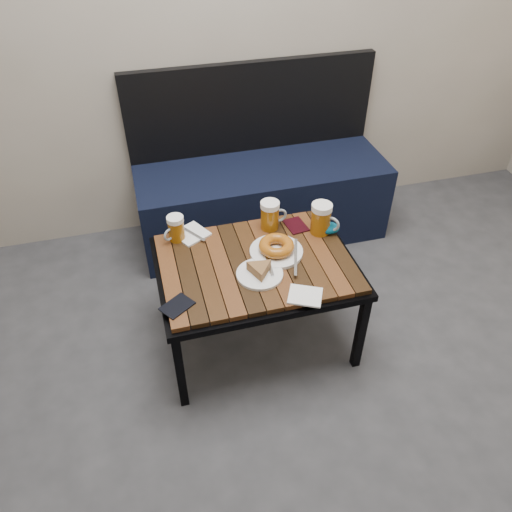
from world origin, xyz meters
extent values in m
cube|color=black|center=(0.08, 1.74, 0.23)|extent=(1.40, 0.50, 0.45)
cube|color=black|center=(0.08, 1.97, 0.70)|extent=(1.40, 0.05, 0.50)
cube|color=black|center=(-0.56, 0.67, 0.21)|extent=(0.03, 0.03, 0.42)
cube|color=black|center=(0.22, 0.67, 0.21)|extent=(0.04, 0.03, 0.42)
cube|color=black|center=(-0.56, 1.23, 0.21)|extent=(0.03, 0.04, 0.42)
cube|color=black|center=(0.22, 1.23, 0.21)|extent=(0.04, 0.04, 0.42)
cube|color=black|center=(-0.17, 0.95, 0.43)|extent=(0.84, 0.62, 0.03)
cube|color=#3D1D0D|center=(-0.17, 0.95, 0.46)|extent=(0.80, 0.58, 0.02)
cylinder|color=#90530B|center=(-0.47, 1.19, 0.52)|extent=(0.10, 0.10, 0.10)
cylinder|color=white|center=(-0.47, 1.19, 0.58)|extent=(0.07, 0.07, 0.02)
torus|color=#8C999E|center=(-0.50, 1.17, 0.52)|extent=(0.06, 0.04, 0.06)
cylinder|color=#90530B|center=(-0.05, 1.16, 0.53)|extent=(0.09, 0.09, 0.11)
cylinder|color=white|center=(-0.05, 1.16, 0.60)|extent=(0.09, 0.09, 0.03)
torus|color=#8C999E|center=(0.00, 1.17, 0.53)|extent=(0.07, 0.02, 0.07)
cylinder|color=#90530B|center=(0.16, 1.07, 0.53)|extent=(0.12, 0.12, 0.12)
cylinder|color=white|center=(0.16, 1.07, 0.61)|extent=(0.09, 0.09, 0.03)
torus|color=#8C999E|center=(0.20, 1.04, 0.53)|extent=(0.06, 0.06, 0.07)
cylinder|color=white|center=(-0.18, 0.86, 0.48)|extent=(0.19, 0.19, 0.01)
cylinder|color=white|center=(-0.07, 0.98, 0.48)|extent=(0.23, 0.23, 0.02)
torus|color=#89460C|center=(-0.07, 0.98, 0.51)|extent=(0.15, 0.15, 0.05)
cube|color=#A5A8AD|center=(-0.01, 0.91, 0.49)|extent=(0.09, 0.23, 0.00)
cube|color=#A5A8AD|center=(-0.13, 0.91, 0.49)|extent=(0.03, 0.18, 0.00)
cube|color=white|center=(-0.40, 1.20, 0.48)|extent=(0.18, 0.18, 0.01)
cube|color=#A5A8AD|center=(-0.40, 1.20, 0.48)|extent=(0.11, 0.16, 0.00)
cube|color=white|center=(-0.04, 0.70, 0.48)|extent=(0.16, 0.15, 0.01)
cube|color=black|center=(-0.53, 0.77, 0.47)|extent=(0.15, 0.14, 0.01)
cube|color=black|center=(0.07, 1.14, 0.47)|extent=(0.10, 0.13, 0.01)
ellipsoid|color=navy|center=(0.19, 1.06, 0.50)|extent=(0.13, 0.11, 0.05)
camera|label=1|loc=(-0.59, -0.59, 1.84)|focal=35.00mm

